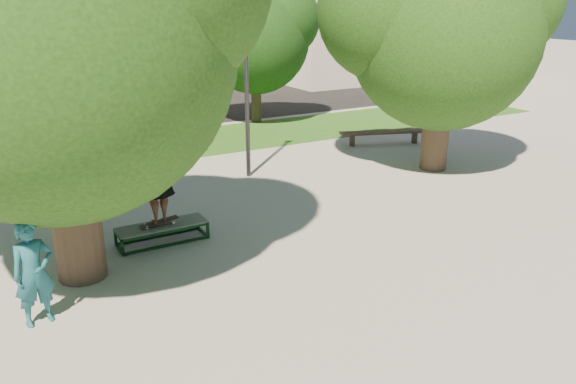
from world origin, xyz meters
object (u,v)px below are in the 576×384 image
car_grey (94,105)px  car_silver_b (144,106)px  grind_box (162,233)px  lamppost (246,61)px  car_silver_a (25,103)px  bench (384,133)px  tree_right (440,23)px  tree_left (42,17)px  bystander (34,273)px

car_grey → car_silver_b: car_grey is taller
grind_box → car_grey: bearing=84.2°
lamppost → car_silver_a: 12.42m
bench → car_silver_a: bearing=153.7°
car_grey → tree_right: bearing=-64.5°
lamppost → bench: 6.31m
grind_box → car_grey: 12.91m
tree_right → lamppost: tree_right is taller
tree_left → tree_right: (10.21, 1.99, -0.33)m
car_silver_a → car_silver_b: size_ratio=0.89×
lamppost → car_silver_b: size_ratio=1.28×
lamppost → grind_box: (-3.50, -3.22, -2.96)m
car_grey → grind_box: bearing=-102.0°
tree_right → bystander: (-10.97, -3.32, -3.27)m
tree_right → car_silver_a: 16.60m
bystander → car_grey: (3.87, 14.85, -0.13)m
bench → car_silver_b: size_ratio=0.63×
tree_right → bench: size_ratio=2.17×
tree_right → car_silver_b: size_ratio=1.36×
bystander → car_silver_a: size_ratio=0.39×
lamppost → car_silver_a: bearing=112.0°
tree_left → bystander: (-0.76, -1.33, -3.59)m
tree_right → car_grey: bearing=121.7°
tree_left → tree_right: size_ratio=1.09×
tree_right → grind_box: 9.37m
lamppost → bench: size_ratio=2.03×
bystander → bench: (11.64, 6.24, -0.44)m
car_grey → car_silver_a: bearing=138.6°
tree_left → bench: tree_left is taller
lamppost → bystander: 8.34m
car_silver_a → lamppost: bearing=-60.5°
bench → car_grey: size_ratio=0.59×
car_silver_b → car_silver_a: bearing=155.8°
tree_right → car_silver_a: size_ratio=1.54×
bench → grind_box: bearing=-136.0°
lamppost → grind_box: bearing=-137.3°
grind_box → bench: 10.02m
grind_box → bystander: bystander is taller
car_grey → bench: bearing=-54.0°
bystander → tree_right: bearing=5.5°
bench → car_silver_a: 14.46m
bench → car_grey: 11.61m
car_silver_b → lamppost: bearing=-76.5°
car_silver_a → car_grey: (2.38, -1.68, -0.02)m
tree_right → grind_box: tree_right is taller
bystander → car_silver_a: (1.49, 16.52, -0.11)m
tree_left → bench: (10.88, 4.91, -4.03)m
grind_box → bystander: bearing=-141.8°
lamppost → grind_box: size_ratio=3.39×
bench → car_silver_a: size_ratio=0.71×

